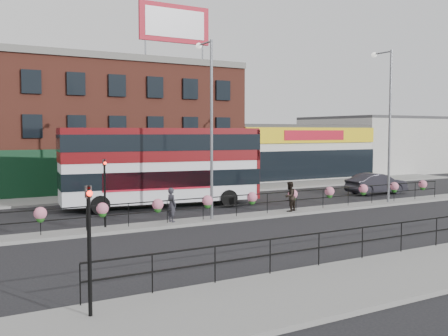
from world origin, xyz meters
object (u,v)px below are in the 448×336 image
pedestrian_b (290,196)px  lamp_column_west (209,113)px  pedestrian_a (172,205)px  double_decker_bus (162,159)px  car (377,184)px  lamp_column_east (387,112)px

pedestrian_b → lamp_column_west: bearing=-26.0°
pedestrian_a → double_decker_bus: bearing=-27.6°
double_decker_bus → car: 16.74m
double_decker_bus → pedestrian_b: double_decker_bus is taller
pedestrian_b → lamp_column_east: size_ratio=0.18×
pedestrian_b → lamp_column_west: size_ratio=0.18×
pedestrian_a → pedestrian_b: pedestrian_a is taller
lamp_column_west → lamp_column_east: 12.87m
double_decker_bus → lamp_column_east: 14.51m
double_decker_bus → pedestrian_a: size_ratio=7.18×
lamp_column_west → lamp_column_east: (12.87, -0.03, 0.29)m
double_decker_bus → pedestrian_b: (5.18, -5.89, -1.98)m
car → lamp_column_east: size_ratio=0.50×
double_decker_bus → lamp_column_west: bearing=-88.3°
car → pedestrian_a: size_ratio=2.83×
lamp_column_west → pedestrian_b: bearing=-2.6°
pedestrian_b → car: bearing=177.1°
pedestrian_a → lamp_column_east: lamp_column_east is taller
lamp_column_east → pedestrian_b: bearing=-178.6°
pedestrian_a → lamp_column_east: size_ratio=0.18×
lamp_column_east → double_decker_bus: bearing=156.4°
car → pedestrian_a: (-18.50, -4.00, 0.23)m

